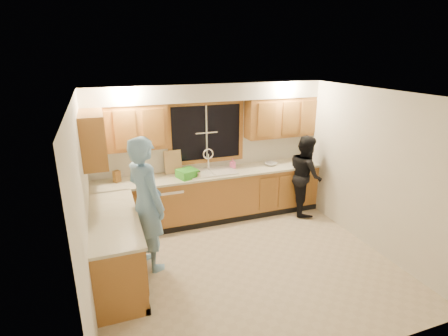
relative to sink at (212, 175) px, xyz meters
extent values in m
plane|color=beige|center=(0.00, -1.60, -0.86)|extent=(4.20, 4.20, 0.00)
plane|color=silver|center=(0.00, -1.60, 1.64)|extent=(4.20, 4.20, 0.00)
plane|color=silver|center=(0.00, 0.30, 0.39)|extent=(4.20, 0.00, 4.20)
plane|color=silver|center=(-2.10, -1.60, 0.39)|extent=(0.00, 3.80, 3.80)
plane|color=silver|center=(2.10, -1.60, 0.39)|extent=(0.00, 3.80, 3.80)
cube|color=#AD7032|center=(0.00, 0.00, -0.42)|extent=(4.20, 0.60, 0.88)
cube|color=#AD7032|center=(-1.80, -1.25, -0.42)|extent=(0.60, 1.90, 0.88)
cube|color=beige|center=(0.00, -0.02, 0.04)|extent=(4.20, 0.63, 0.04)
cube|color=beige|center=(-1.79, -1.25, 0.04)|extent=(0.63, 1.90, 0.04)
cube|color=#AD7032|center=(-1.43, 0.13, 0.96)|extent=(1.35, 0.33, 0.75)
cube|color=#AD7032|center=(1.43, 0.13, 0.96)|extent=(1.35, 0.33, 0.75)
cube|color=#AD7032|center=(-1.94, -0.48, 0.96)|extent=(0.33, 0.90, 0.75)
cube|color=silver|center=(0.00, 0.12, 1.49)|extent=(4.20, 0.35, 0.30)
cube|color=black|center=(0.00, 0.29, 0.74)|extent=(1.30, 0.01, 1.00)
cube|color=#AD7032|center=(0.00, 0.28, 1.27)|extent=(1.44, 0.03, 0.07)
cube|color=#AD7032|center=(0.00, 0.28, 0.20)|extent=(1.44, 0.03, 0.07)
cube|color=#AD7032|center=(-0.69, 0.28, 0.74)|extent=(0.07, 0.03, 1.00)
cube|color=#AD7032|center=(0.69, 0.28, 0.74)|extent=(0.07, 0.03, 1.00)
cube|color=silver|center=(0.00, 0.00, 0.07)|extent=(0.86, 0.52, 0.03)
cube|color=silver|center=(-0.21, 0.00, -0.02)|extent=(0.38, 0.42, 0.18)
cube|color=silver|center=(0.21, 0.00, -0.02)|extent=(0.38, 0.42, 0.18)
cylinder|color=white|center=(0.00, 0.20, 0.22)|extent=(0.04, 0.04, 0.28)
torus|color=white|center=(0.00, 0.20, 0.36)|extent=(0.21, 0.03, 0.21)
cube|color=silver|center=(-0.85, -0.01, -0.45)|extent=(0.60, 0.56, 0.82)
cube|color=silver|center=(-1.80, -1.82, -0.41)|extent=(0.58, 0.75, 0.90)
imported|color=#74A9DC|center=(-1.33, -1.14, 0.11)|extent=(0.72, 0.84, 1.96)
imported|color=black|center=(1.77, -0.34, -0.10)|extent=(0.75, 0.87, 1.54)
cube|color=#9F672C|center=(-1.65, 0.08, 0.15)|extent=(0.14, 0.13, 0.20)
cube|color=tan|center=(-0.66, 0.22, 0.26)|extent=(0.32, 0.12, 0.41)
cube|color=green|center=(-0.48, -0.11, 0.13)|extent=(0.39, 0.38, 0.15)
imported|color=#ED5A9E|center=(0.45, 0.10, 0.15)|extent=(0.10, 0.10, 0.19)
imported|color=silver|center=(1.20, 0.02, 0.08)|extent=(0.28, 0.28, 0.06)
cylinder|color=beige|center=(-0.32, -0.13, 0.11)|extent=(0.08, 0.08, 0.12)
cylinder|color=beige|center=(-0.31, -0.22, 0.12)|extent=(0.07, 0.07, 0.13)
camera|label=1|loc=(-1.83, -5.72, 2.15)|focal=28.00mm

